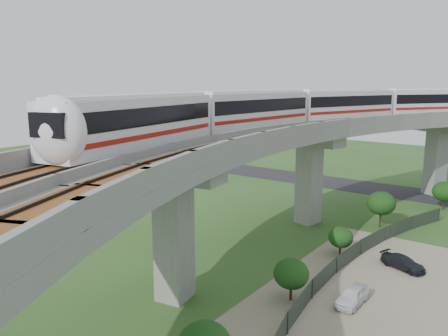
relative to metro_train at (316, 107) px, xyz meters
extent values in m
plane|color=#335220|center=(-1.31, -10.65, -12.31)|extent=(160.00, 160.00, 0.00)
cube|color=gray|center=(12.69, -12.65, -12.29)|extent=(18.00, 26.00, 0.04)
cube|color=#232326|center=(-1.31, 19.35, -12.29)|extent=(60.00, 8.00, 0.03)
cube|color=#99968E|center=(7.81, 21.15, -8.11)|extent=(2.86, 2.93, 8.40)
cube|color=#99968E|center=(7.81, 21.15, -3.31)|extent=(7.21, 5.74, 1.20)
cube|color=#99968E|center=(-0.39, -0.23, -8.11)|extent=(2.35, 2.51, 8.40)
cube|color=#99968E|center=(-0.39, -0.23, -3.31)|extent=(7.31, 3.58, 1.20)
cube|color=#99968E|center=(-0.39, -21.07, -8.11)|extent=(2.35, 2.51, 8.40)
cube|color=#99968E|center=(-0.39, -21.07, -3.31)|extent=(7.31, 3.58, 1.20)
cube|color=gray|center=(4.88, 15.89, -2.31)|extent=(16.42, 20.91, 0.80)
cube|color=gray|center=(1.03, 17.79, -1.41)|extent=(8.66, 17.08, 1.00)
cube|color=gray|center=(8.74, 13.99, -1.41)|extent=(8.66, 17.08, 1.00)
cube|color=brown|center=(2.91, 16.86, -1.85)|extent=(10.68, 18.08, 0.12)
cube|color=black|center=(2.91, 16.86, -1.73)|extent=(9.69, 17.59, 0.12)
cube|color=brown|center=(6.86, 14.92, -1.85)|extent=(10.68, 18.08, 0.12)
cube|color=black|center=(6.86, 14.92, -1.73)|extent=(9.69, 17.59, 0.12)
cube|color=gray|center=(-0.61, -1.52, -2.31)|extent=(11.77, 20.03, 0.80)
cube|color=gray|center=(-4.86, -0.87, -1.41)|extent=(3.22, 18.71, 1.00)
cube|color=gray|center=(3.64, -2.18, -1.41)|extent=(3.22, 18.71, 1.00)
cube|color=brown|center=(-2.78, -1.19, -1.85)|extent=(5.44, 19.05, 0.12)
cube|color=black|center=(-2.78, -1.19, -1.73)|extent=(4.35, 18.88, 0.12)
cube|color=brown|center=(1.57, -1.86, -1.85)|extent=(5.44, 19.05, 0.12)
cube|color=black|center=(1.57, -1.86, -1.73)|extent=(4.35, 18.88, 0.12)
cube|color=gray|center=(-0.61, -19.78, -2.31)|extent=(11.77, 20.03, 0.80)
cube|color=gray|center=(-4.86, -20.43, -1.41)|extent=(3.22, 18.71, 1.00)
cube|color=gray|center=(3.64, -19.12, -1.41)|extent=(3.22, 18.71, 1.00)
cube|color=brown|center=(-2.78, -20.11, -1.85)|extent=(5.44, 19.05, 0.12)
cube|color=black|center=(-2.78, -20.11, -1.73)|extent=(4.35, 18.88, 0.12)
cube|color=brown|center=(1.57, -19.44, -1.85)|extent=(5.44, 19.05, 0.12)
cube|color=black|center=(1.57, -19.44, -1.73)|extent=(4.35, 18.88, 0.12)
cube|color=gray|center=(8.74, -35.28, -1.41)|extent=(8.66, 17.08, 1.00)
cube|color=white|center=(-2.46, -22.00, -0.07)|extent=(5.39, 15.24, 3.20)
cube|color=white|center=(-2.46, -22.00, 1.63)|extent=(4.72, 14.40, 0.22)
cube|color=black|center=(-2.46, -22.00, 0.38)|extent=(5.34, 14.66, 1.15)
cube|color=#AB1C11|center=(-2.46, -22.00, -0.82)|extent=(5.34, 14.66, 0.30)
cube|color=black|center=(-2.46, -22.00, -1.53)|extent=(4.20, 12.88, 0.28)
cube|color=white|center=(-3.36, -6.47, -0.07)|extent=(3.70, 15.15, 3.20)
cube|color=white|center=(-3.36, -6.47, 1.63)|extent=(3.11, 14.36, 0.22)
cube|color=black|center=(-3.36, -6.47, 0.38)|extent=(3.72, 14.55, 1.15)
cube|color=#AB1C11|center=(-3.36, -6.47, -0.82)|extent=(3.72, 14.55, 0.30)
cube|color=black|center=(-3.36, -6.47, -1.53)|extent=(2.75, 12.85, 0.28)
cube|color=white|center=(-0.39, 8.80, -0.07)|extent=(7.26, 15.09, 3.20)
cube|color=white|center=(-0.39, 8.80, 1.63)|extent=(6.51, 14.21, 0.22)
cube|color=black|center=(-0.39, 8.80, 0.38)|extent=(7.12, 14.54, 1.15)
cube|color=#AB1C11|center=(-0.39, 8.80, -0.82)|extent=(7.12, 14.54, 0.30)
cube|color=black|center=(-0.39, 8.80, -1.53)|extent=(5.79, 12.70, 0.28)
cube|color=white|center=(6.29, 22.86, -0.07)|extent=(10.35, 14.09, 3.20)
cube|color=white|center=(6.29, 22.86, 1.63)|extent=(9.50, 13.17, 0.22)
cube|color=black|center=(6.29, 22.86, 0.38)|extent=(10.08, 13.62, 1.15)
cube|color=#AB1C11|center=(6.29, 22.86, -0.82)|extent=(10.08, 13.62, 0.30)
cube|color=black|center=(6.29, 22.86, -1.53)|extent=(8.47, 11.77, 0.28)
ellipsoid|color=white|center=(-0.72, -29.04, 0.08)|extent=(3.72, 2.72, 3.64)
cylinder|color=#2D382D|center=(10.94, 8.64, -11.56)|extent=(0.08, 0.08, 1.50)
cube|color=#2D382D|center=(10.07, 6.33, -11.56)|extent=(1.69, 4.77, 1.40)
cylinder|color=#2D382D|center=(9.32, 3.98, -11.56)|extent=(0.08, 0.08, 1.50)
cube|color=#2D382D|center=(8.67, 1.59, -11.56)|extent=(1.23, 4.91, 1.40)
cylinder|color=#2D382D|center=(8.14, -0.82, -11.56)|extent=(0.08, 0.08, 1.50)
cube|color=#2D382D|center=(7.73, -3.26, -11.56)|extent=(0.75, 4.99, 1.40)
cylinder|color=#2D382D|center=(7.43, -5.71, -11.56)|extent=(0.08, 0.08, 1.50)
cube|color=#2D382D|center=(7.25, -8.18, -11.56)|extent=(0.27, 5.04, 1.40)
cylinder|color=#2D382D|center=(7.19, -10.65, -11.56)|extent=(0.08, 0.08, 1.50)
cube|color=#2D382D|center=(7.25, -13.12, -11.56)|extent=(0.27, 5.04, 1.40)
cylinder|color=#2D382D|center=(7.43, -15.59, -11.56)|extent=(0.08, 0.08, 1.50)
cube|color=#2D382D|center=(7.73, -18.04, -11.56)|extent=(0.75, 4.99, 1.40)
cylinder|color=#2D382D|center=(8.14, -20.48, -11.56)|extent=(0.08, 0.08, 1.50)
cylinder|color=#382314|center=(10.39, 13.74, -11.63)|extent=(0.18, 0.18, 1.36)
ellipsoid|color=#193410|center=(10.39, 13.74, -10.12)|extent=(2.75, 2.75, 2.34)
cylinder|color=#382314|center=(6.37, 2.76, -11.45)|extent=(0.18, 0.18, 1.72)
ellipsoid|color=#193410|center=(6.37, 2.76, -9.72)|extent=(2.89, 2.89, 2.46)
cylinder|color=#382314|center=(5.92, -6.87, -11.81)|extent=(0.18, 0.18, 0.99)
ellipsoid|color=#193410|center=(5.92, -6.87, -10.68)|extent=(2.14, 2.14, 1.82)
cylinder|color=#382314|center=(6.30, -16.66, -11.69)|extent=(0.18, 0.18, 1.25)
ellipsoid|color=#193410|center=(6.30, -16.66, -10.33)|extent=(2.44, 2.44, 2.08)
imported|color=white|center=(9.90, -14.63, -11.68)|extent=(1.49, 3.48, 1.17)
imported|color=black|center=(11.12, -6.66, -11.74)|extent=(3.91, 2.58, 1.05)
camera|label=1|loc=(19.14, -41.73, 2.48)|focal=35.00mm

